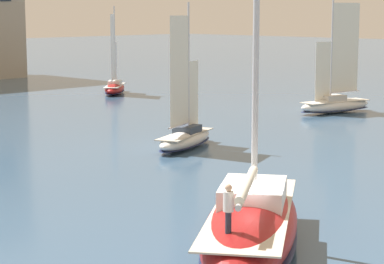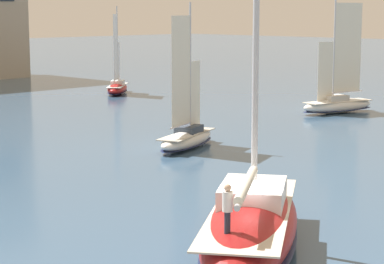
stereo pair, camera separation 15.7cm
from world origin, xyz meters
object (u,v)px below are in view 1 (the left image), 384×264
(sailboat_moored_near_marina, at_px, (185,136))
(sailboat_moored_mid_channel, at_px, (335,103))
(sailboat_main, at_px, (251,223))
(sailboat_moored_far_slip, at_px, (115,87))

(sailboat_moored_near_marina, xyz_separation_m, sailboat_moored_mid_channel, (21.31, 2.57, 0.07))
(sailboat_moored_mid_channel, bearing_deg, sailboat_main, -151.14)
(sailboat_main, height_order, sailboat_moored_near_marina, sailboat_main)
(sailboat_moored_mid_channel, bearing_deg, sailboat_moored_far_slip, 97.53)
(sailboat_main, distance_m, sailboat_moored_far_slip, 54.76)
(sailboat_moored_near_marina, relative_size, sailboat_moored_far_slip, 1.00)
(sailboat_main, xyz_separation_m, sailboat_moored_mid_channel, (34.81, 19.18, -0.25))
(sailboat_main, height_order, sailboat_moored_far_slip, sailboat_main)
(sailboat_moored_mid_channel, height_order, sailboat_moored_far_slip, sailboat_moored_mid_channel)
(sailboat_moored_near_marina, xyz_separation_m, sailboat_moored_far_slip, (17.92, 28.24, -0.00))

